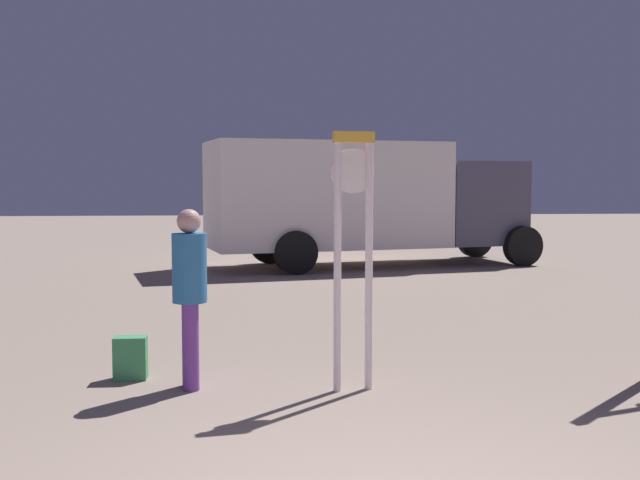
% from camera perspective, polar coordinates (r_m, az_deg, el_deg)
% --- Properties ---
extents(standing_clock, '(0.41, 0.15, 2.37)m').
position_cam_1_polar(standing_clock, '(7.14, 2.42, 0.35)').
color(standing_clock, white).
rests_on(standing_clock, ground_plane).
extents(person_near_clock, '(0.32, 0.32, 1.67)m').
position_cam_1_polar(person_near_clock, '(7.34, -9.44, -3.51)').
color(person_near_clock, '#703A95').
rests_on(person_near_clock, ground_plane).
extents(backpack, '(0.31, 0.23, 0.42)m').
position_cam_1_polar(backpack, '(7.93, -13.59, -8.34)').
color(backpack, '#409258').
rests_on(backpack, ground_plane).
extents(box_truck_near, '(7.68, 3.88, 2.78)m').
position_cam_1_polar(box_truck_near, '(17.74, 3.07, 3.08)').
color(box_truck_near, white).
rests_on(box_truck_near, ground_plane).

